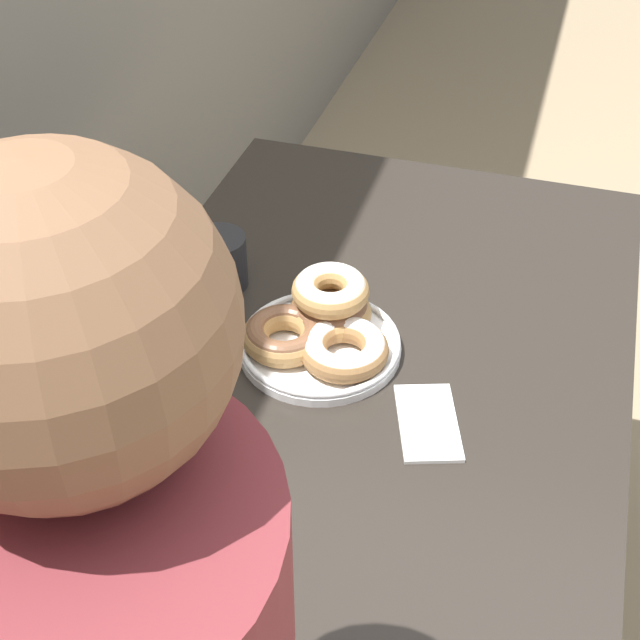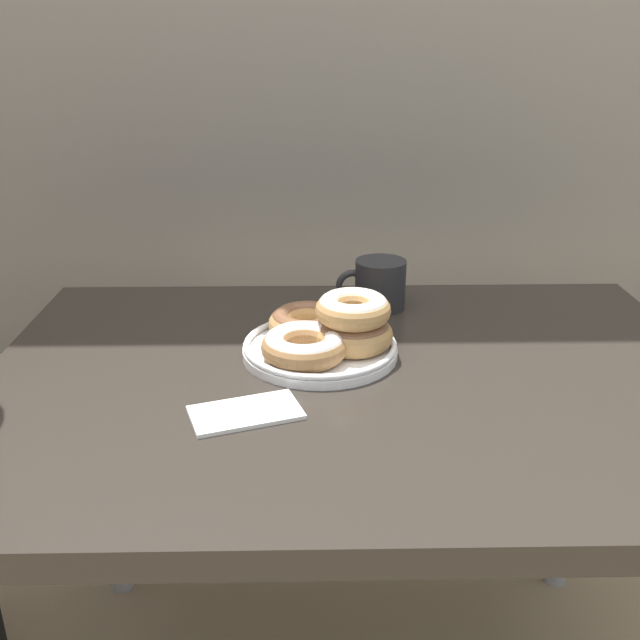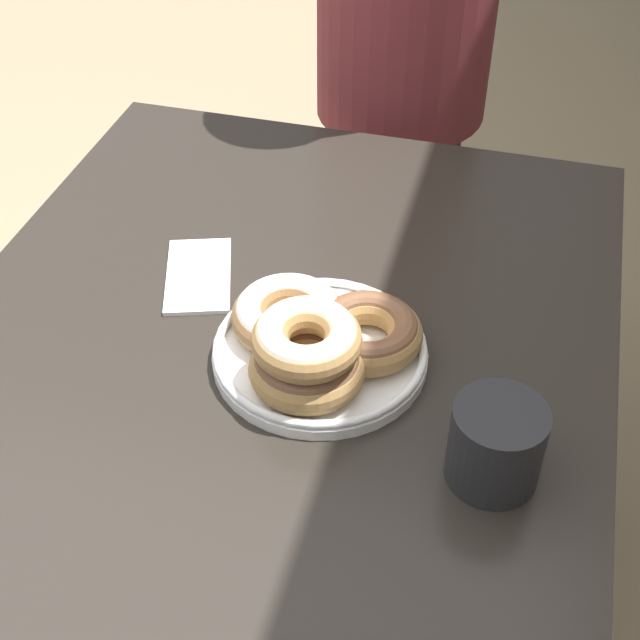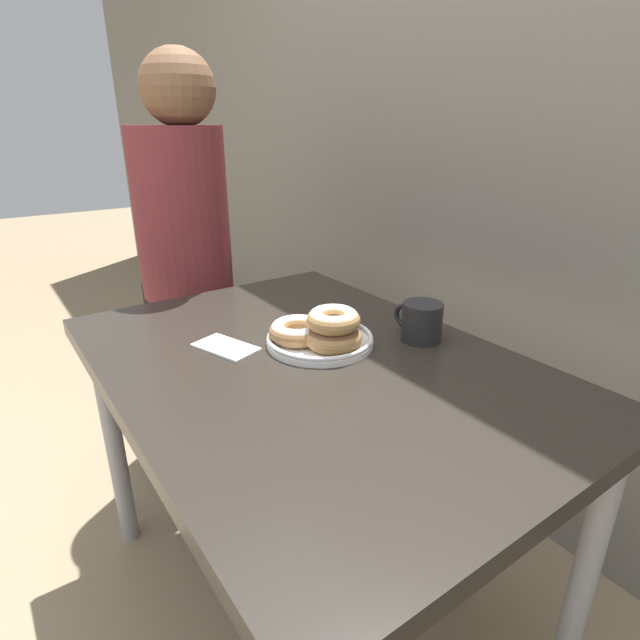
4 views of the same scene
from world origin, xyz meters
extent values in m
cube|color=slate|center=(0.00, 1.12, 1.30)|extent=(8.00, 0.05, 2.60)
cube|color=#28231E|center=(0.00, 0.39, 0.69)|extent=(1.12, 0.79, 0.04)
cylinder|color=#99999E|center=(-0.50, 0.06, 0.33)|extent=(0.05, 0.05, 0.67)
cylinder|color=#99999E|center=(-0.50, 0.72, 0.33)|extent=(0.05, 0.05, 0.67)
cylinder|color=#99999E|center=(0.50, 0.72, 0.33)|extent=(0.05, 0.05, 0.67)
cylinder|color=white|center=(-0.05, 0.45, 0.72)|extent=(0.25, 0.25, 0.01)
torus|color=white|center=(-0.05, 0.45, 0.73)|extent=(0.24, 0.24, 0.01)
torus|color=#B2844C|center=(0.00, 0.45, 0.74)|extent=(0.18, 0.18, 0.04)
torus|color=brown|center=(0.00, 0.45, 0.75)|extent=(0.17, 0.17, 0.03)
torus|color=#B2844C|center=(-0.07, 0.50, 0.74)|extent=(0.18, 0.18, 0.04)
torus|color=brown|center=(-0.07, 0.50, 0.75)|extent=(0.17, 0.17, 0.03)
torus|color=#9E7042|center=(-0.08, 0.41, 0.74)|extent=(0.13, 0.13, 0.04)
torus|color=white|center=(-0.08, 0.41, 0.75)|extent=(0.12, 0.12, 0.03)
torus|color=#B2844C|center=(0.00, 0.45, 0.79)|extent=(0.17, 0.17, 0.04)
torus|color=silver|center=(0.00, 0.45, 0.79)|extent=(0.15, 0.15, 0.03)
cylinder|color=#232326|center=(0.06, 0.66, 0.75)|extent=(0.09, 0.09, 0.09)
cylinder|color=#382114|center=(0.06, 0.66, 0.79)|extent=(0.08, 0.08, 0.00)
torus|color=#232326|center=(0.01, 0.66, 0.75)|extent=(0.06, 0.02, 0.06)
cube|color=black|center=(-0.81, 0.41, 0.33)|extent=(0.28, 0.20, 0.65)
cylinder|color=maroon|center=(-0.75, 0.41, 0.91)|extent=(0.29, 0.29, 0.52)
sphere|color=brown|center=(-0.69, 0.41, 1.28)|extent=(0.21, 0.21, 0.21)
cube|color=white|center=(-0.15, 0.27, 0.71)|extent=(0.16, 0.12, 0.01)
camera|label=1|loc=(-1.02, 0.16, 1.60)|focal=50.00mm
camera|label=2|loc=(-0.07, -0.57, 1.19)|focal=40.00mm
camera|label=3|loc=(0.65, 0.64, 1.42)|focal=50.00mm
camera|label=4|loc=(0.80, -0.15, 1.18)|focal=28.00mm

